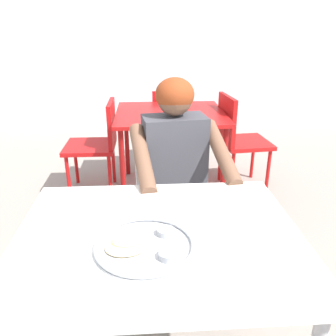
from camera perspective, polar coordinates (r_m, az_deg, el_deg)
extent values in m
cube|color=silver|center=(5.06, -4.64, 25.45)|extent=(12.00, 0.12, 3.40)
cube|color=white|center=(1.28, -1.57, -11.22)|extent=(1.03, 0.82, 0.03)
cylinder|color=#B2B2B7|center=(1.84, -16.77, -14.90)|extent=(0.04, 0.04, 0.72)
cylinder|color=#B2B2B7|center=(1.85, 12.74, -14.01)|extent=(0.04, 0.04, 0.72)
cylinder|color=#B7BABF|center=(1.20, -3.88, -12.89)|extent=(0.34, 0.34, 0.01)
torus|color=#B7BABF|center=(1.20, -3.89, -12.46)|extent=(0.34, 0.34, 0.01)
cylinder|color=#B2B5BA|center=(1.14, 0.07, -14.16)|extent=(0.06, 0.06, 0.02)
cylinder|color=#9E4714|center=(1.14, 0.07, -13.98)|extent=(0.05, 0.05, 0.01)
cylinder|color=#B2B5BA|center=(1.25, -0.36, -10.44)|extent=(0.06, 0.06, 0.02)
cylinder|color=#C65119|center=(1.25, -0.36, -10.27)|extent=(0.05, 0.05, 0.01)
ellipsoid|color=#E5C689|center=(1.20, -6.79, -12.59)|extent=(0.17, 0.15, 0.01)
ellipsoid|color=#DBBF7E|center=(1.21, -6.77, -11.82)|extent=(0.11, 0.08, 0.01)
cube|color=silver|center=(2.13, 0.87, -6.33)|extent=(0.47, 0.44, 0.04)
cube|color=silver|center=(2.18, -0.13, 1.27)|extent=(0.40, 0.09, 0.43)
cylinder|color=silver|center=(2.16, 6.31, -12.82)|extent=(0.03, 0.03, 0.40)
cylinder|color=silver|center=(2.09, -2.93, -14.02)|extent=(0.03, 0.03, 0.40)
cylinder|color=silver|center=(2.40, 4.05, -8.73)|extent=(0.03, 0.03, 0.40)
cylinder|color=silver|center=(2.34, -4.16, -9.64)|extent=(0.03, 0.03, 0.40)
cylinder|color=#323232|center=(1.92, 8.33, -17.48)|extent=(0.10, 0.10, 0.44)
cylinder|color=#323232|center=(1.93, 6.74, -7.87)|extent=(0.18, 0.41, 0.12)
cylinder|color=#323232|center=(1.86, -0.90, -18.91)|extent=(0.10, 0.10, 0.44)
cylinder|color=#323232|center=(1.86, -2.17, -8.90)|extent=(0.18, 0.41, 0.12)
cube|color=#3F3F47|center=(1.95, 1.04, 1.11)|extent=(0.37, 0.25, 0.52)
cylinder|color=brown|center=(1.81, 8.71, 2.59)|extent=(0.14, 0.46, 0.25)
cylinder|color=brown|center=(1.71, -4.28, 1.63)|extent=(0.14, 0.46, 0.25)
sphere|color=brown|center=(1.85, 1.12, 11.50)|extent=(0.19, 0.19, 0.19)
ellipsoid|color=maroon|center=(1.84, 1.12, 11.93)|extent=(0.21, 0.20, 0.18)
cube|color=#B71414|center=(3.05, 0.38, 8.89)|extent=(0.94, 0.89, 0.03)
cylinder|color=maroon|center=(2.80, -7.47, -0.55)|extent=(0.04, 0.04, 0.71)
cylinder|color=maroon|center=(2.87, 9.14, -0.12)|extent=(0.04, 0.04, 0.71)
cylinder|color=maroon|center=(3.52, -6.79, 4.39)|extent=(0.04, 0.04, 0.71)
cylinder|color=maroon|center=(3.57, 6.52, 4.67)|extent=(0.04, 0.04, 0.71)
cube|color=red|center=(3.18, -12.69, 3.46)|extent=(0.44, 0.44, 0.04)
cube|color=red|center=(3.09, -9.25, 7.24)|extent=(0.04, 0.42, 0.38)
cylinder|color=red|center=(3.14, -16.05, -1.62)|extent=(0.03, 0.03, 0.41)
cylinder|color=red|center=(3.46, -14.88, 0.81)|extent=(0.03, 0.03, 0.41)
cylinder|color=red|center=(3.07, -9.51, -1.50)|extent=(0.03, 0.03, 0.41)
cylinder|color=red|center=(3.40, -8.95, 0.96)|extent=(0.03, 0.03, 0.41)
cube|color=red|center=(3.27, 12.56, 4.12)|extent=(0.46, 0.48, 0.04)
cube|color=red|center=(3.14, 9.59, 7.89)|extent=(0.08, 0.42, 0.42)
cylinder|color=red|center=(3.56, 13.74, 1.63)|extent=(0.03, 0.03, 0.42)
cylinder|color=red|center=(3.26, 16.10, -0.61)|extent=(0.03, 0.03, 0.42)
cylinder|color=red|center=(3.44, 8.57, 1.33)|extent=(0.03, 0.03, 0.42)
cylinder|color=red|center=(3.13, 10.52, -1.02)|extent=(0.03, 0.03, 0.42)
cube|color=#B31215|center=(3.81, -0.05, 7.32)|extent=(0.45, 0.48, 0.04)
cube|color=#B31215|center=(3.56, 0.55, 9.64)|extent=(0.38, 0.08, 0.37)
cylinder|color=#B31215|center=(4.01, -2.79, 4.69)|extent=(0.03, 0.03, 0.42)
cylinder|color=#B31215|center=(4.07, 1.74, 4.95)|extent=(0.03, 0.03, 0.42)
cylinder|color=#B31215|center=(3.68, -2.02, 3.03)|extent=(0.03, 0.03, 0.42)
cylinder|color=#B31215|center=(3.74, 2.89, 3.33)|extent=(0.03, 0.03, 0.42)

